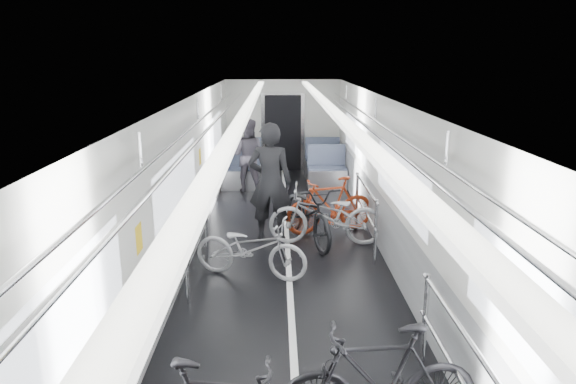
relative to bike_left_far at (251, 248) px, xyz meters
name	(u,v)px	position (x,y,z in m)	size (l,w,h in m)	color
car_shell	(287,172)	(0.53, 1.68, 0.70)	(3.02, 14.01, 2.41)	black
bike_left_far	(251,248)	(0.00, 0.00, 0.00)	(0.57, 1.63, 0.86)	#9F9FA3
bike_right_near	(379,382)	(1.18, -3.13, 0.07)	(0.46, 1.65, 0.99)	black
bike_right_mid	(326,216)	(1.17, 1.24, 0.07)	(0.66, 1.88, 0.99)	#9B9C9F
bike_right_far	(330,205)	(1.29, 1.84, 0.06)	(0.46, 1.64, 0.98)	#9F3013
bike_aisle	(308,212)	(0.89, 1.42, 0.08)	(0.67, 1.92, 1.01)	black
person_standing	(270,182)	(0.25, 1.52, 0.56)	(0.72, 0.47, 1.98)	black
person_seated	(247,155)	(-0.30, 4.73, 0.40)	(0.80, 0.63, 1.65)	#353139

